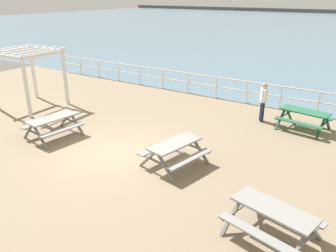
# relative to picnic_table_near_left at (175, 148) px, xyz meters

# --- Properties ---
(ground_plane) EXTENTS (30.00, 24.00, 0.20)m
(ground_plane) POSITION_rel_picnic_table_near_left_xyz_m (-2.12, -0.37, -0.68)
(ground_plane) COLOR gray
(seaward_railing) EXTENTS (23.07, 0.07, 1.08)m
(seaward_railing) POSITION_rel_picnic_table_near_left_xyz_m (-2.12, 7.38, 0.15)
(seaward_railing) COLOR white
(seaward_railing) RESTS_ON ground
(picnic_table_near_left) EXTENTS (1.84, 2.06, 0.80)m
(picnic_table_near_left) POSITION_rel_picnic_table_near_left_xyz_m (0.00, 0.00, 0.00)
(picnic_table_near_left) COLOR gray
(picnic_table_near_left) RESTS_ON ground
(picnic_table_near_right) EXTENTS (2.00, 1.77, 0.80)m
(picnic_table_near_right) POSITION_rel_picnic_table_near_left_xyz_m (2.67, 5.32, 0.00)
(picnic_table_near_right) COLOR #286B47
(picnic_table_near_right) RESTS_ON ground
(picnic_table_mid_centre) EXTENTS (2.09, 1.87, 0.80)m
(picnic_table_mid_centre) POSITION_rel_picnic_table_near_left_xyz_m (3.55, -1.67, 0.00)
(picnic_table_mid_centre) COLOR gray
(picnic_table_mid_centre) RESTS_ON ground
(picnic_table_far_left) EXTENTS (1.72, 1.96, 0.80)m
(picnic_table_far_left) POSITION_rel_picnic_table_near_left_xyz_m (-5.00, -0.57, 0.00)
(picnic_table_far_left) COLOR gray
(picnic_table_far_left) RESTS_ON ground
(visitor) EXTENTS (0.36, 0.47, 1.66)m
(visitor) POSITION_rel_picnic_table_near_left_xyz_m (0.98, 5.31, 0.36)
(visitor) COLOR #1E2338
(visitor) RESTS_ON ground
(lattice_pergola) EXTENTS (2.58, 2.70, 2.70)m
(lattice_pergola) POSITION_rel_picnic_table_near_left_xyz_m (-8.73, 1.31, 1.41)
(lattice_pergola) COLOR white
(lattice_pergola) RESTS_ON ground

